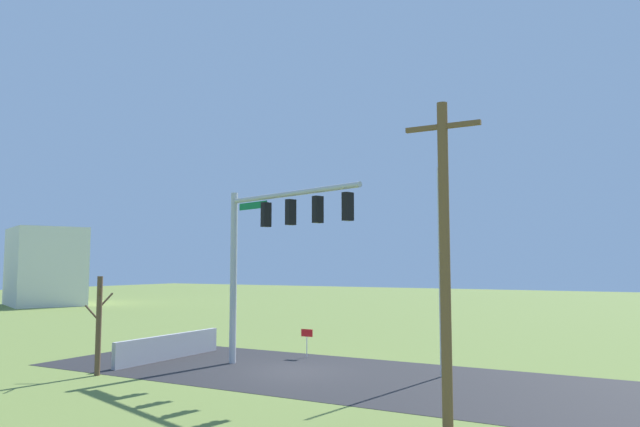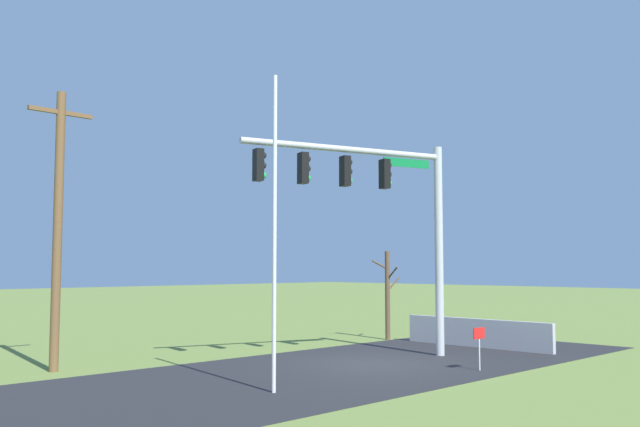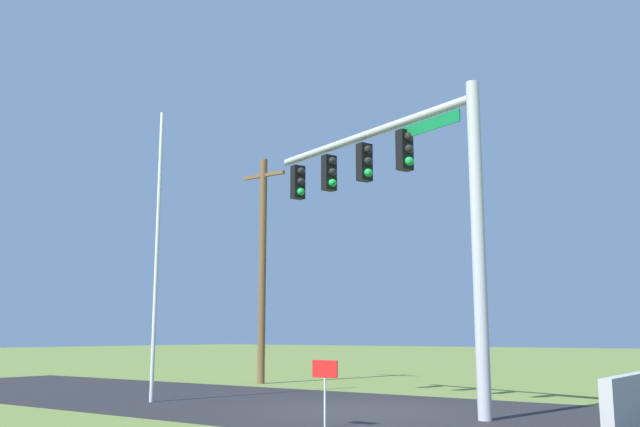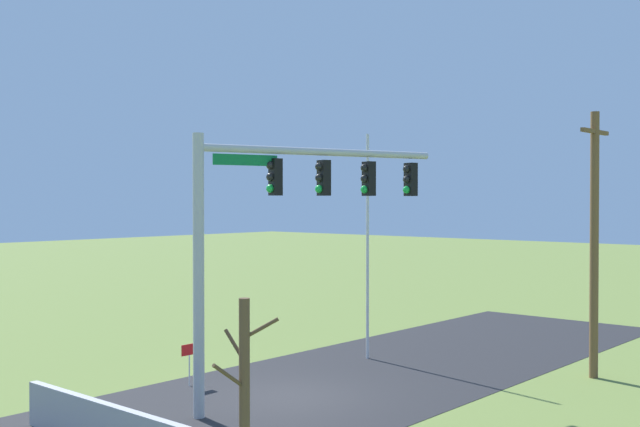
# 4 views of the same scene
# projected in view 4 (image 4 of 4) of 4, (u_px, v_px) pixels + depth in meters

# --- Properties ---
(ground_plane) EXTENTS (160.00, 160.00, 0.00)m
(ground_plane) POSITION_uv_depth(u_px,v_px,m) (294.00, 396.00, 21.19)
(ground_plane) COLOR olive
(road_surface) EXTENTS (28.00, 8.00, 0.01)m
(road_surface) POSITION_uv_depth(u_px,v_px,m) (381.00, 372.00, 24.20)
(road_surface) COLOR #232326
(road_surface) RESTS_ON ground_plane
(sidewalk_corner) EXTENTS (6.00, 6.00, 0.01)m
(sidewalk_corner) POSITION_uv_depth(u_px,v_px,m) (166.00, 427.00, 18.31)
(sidewalk_corner) COLOR #B7B5AD
(sidewalk_corner) RESTS_ON ground_plane
(retaining_fence) EXTENTS (0.20, 6.07, 1.04)m
(retaining_fence) POSITION_uv_depth(u_px,v_px,m) (105.00, 427.00, 16.49)
(retaining_fence) COLOR #A8A8AD
(retaining_fence) RESTS_ON ground_plane
(signal_mast) EXTENTS (6.97, 2.40, 7.03)m
(signal_mast) POSITION_uv_depth(u_px,v_px,m) (281.00, 211.00, 20.17)
(signal_mast) COLOR #B2B5BA
(signal_mast) RESTS_ON ground_plane
(flagpole) EXTENTS (0.10, 0.10, 7.61)m
(flagpole) POSITION_uv_depth(u_px,v_px,m) (368.00, 247.00, 26.15)
(flagpole) COLOR silver
(flagpole) RESTS_ON ground_plane
(utility_pole) EXTENTS (1.90, 0.26, 8.04)m
(utility_pole) POSITION_uv_depth(u_px,v_px,m) (594.00, 240.00, 23.32)
(utility_pole) COLOR brown
(utility_pole) RESTS_ON ground_plane
(bare_tree) EXTENTS (1.27, 1.02, 3.60)m
(bare_tree) POSITION_uv_depth(u_px,v_px,m) (244.00, 394.00, 14.03)
(bare_tree) COLOR brown
(bare_tree) RESTS_ON ground_plane
(open_sign) EXTENTS (0.56, 0.04, 1.22)m
(open_sign) POSITION_uv_depth(u_px,v_px,m) (189.00, 355.00, 22.31)
(open_sign) COLOR silver
(open_sign) RESTS_ON ground_plane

